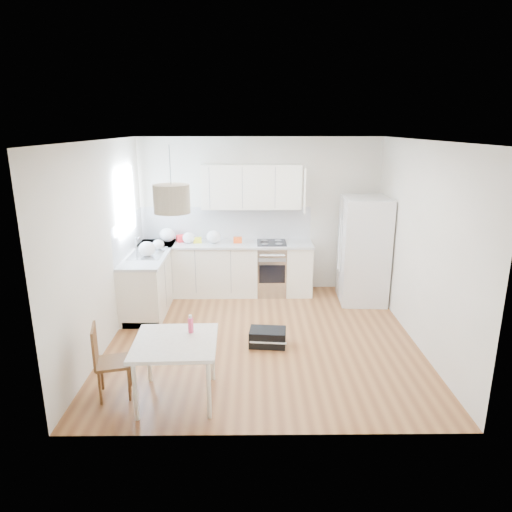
% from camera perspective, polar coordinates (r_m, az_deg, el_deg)
% --- Properties ---
extents(floor, '(4.20, 4.20, 0.00)m').
position_cam_1_polar(floor, '(6.52, 0.79, -10.17)').
color(floor, brown).
rests_on(floor, ground).
extents(ceiling, '(4.20, 4.20, 0.00)m').
position_cam_1_polar(ceiling, '(5.86, 0.89, 14.27)').
color(ceiling, white).
rests_on(ceiling, wall_back).
extents(wall_back, '(4.20, 0.00, 4.20)m').
position_cam_1_polar(wall_back, '(8.10, 0.48, 5.12)').
color(wall_back, beige).
rests_on(wall_back, floor).
extents(wall_left, '(0.00, 4.20, 4.20)m').
position_cam_1_polar(wall_left, '(6.36, -18.45, 1.27)').
color(wall_left, beige).
rests_on(wall_left, floor).
extents(wall_right, '(0.00, 4.20, 4.20)m').
position_cam_1_polar(wall_right, '(6.45, 19.83, 1.35)').
color(wall_right, beige).
rests_on(wall_right, floor).
extents(window_glassblock, '(0.02, 1.00, 1.00)m').
position_cam_1_polar(window_glassblock, '(7.36, -15.97, 6.57)').
color(window_glassblock, '#BFE0F9').
rests_on(window_glassblock, wall_left).
extents(cabinets_back, '(3.00, 0.60, 0.88)m').
position_cam_1_polar(cabinets_back, '(8.05, -3.77, -1.68)').
color(cabinets_back, white).
rests_on(cabinets_back, floor).
extents(cabinets_left, '(0.60, 1.80, 0.88)m').
position_cam_1_polar(cabinets_left, '(7.64, -13.05, -3.03)').
color(cabinets_left, white).
rests_on(cabinets_left, floor).
extents(counter_back, '(3.02, 0.64, 0.04)m').
position_cam_1_polar(counter_back, '(7.92, -3.83, 1.49)').
color(counter_back, '#B7BABD').
rests_on(counter_back, cabinets_back).
extents(counter_left, '(0.64, 1.82, 0.04)m').
position_cam_1_polar(counter_left, '(7.51, -13.27, 0.29)').
color(counter_left, '#B7BABD').
rests_on(counter_left, cabinets_left).
extents(backsplash_back, '(3.00, 0.01, 0.58)m').
position_cam_1_polar(backsplash_back, '(8.13, -3.76, 4.13)').
color(backsplash_back, white).
rests_on(backsplash_back, wall_back).
extents(backsplash_left, '(0.01, 1.80, 0.58)m').
position_cam_1_polar(backsplash_left, '(7.51, -15.61, 2.56)').
color(backsplash_left, white).
rests_on(backsplash_left, wall_left).
extents(upper_cabinets, '(1.70, 0.32, 0.75)m').
position_cam_1_polar(upper_cabinets, '(7.86, -0.60, 8.66)').
color(upper_cabinets, white).
rests_on(upper_cabinets, wall_back).
extents(range_oven, '(0.50, 0.61, 0.88)m').
position_cam_1_polar(range_oven, '(8.04, 1.93, -1.66)').
color(range_oven, '#B1B3B6').
rests_on(range_oven, floor).
extents(sink, '(0.50, 0.80, 0.16)m').
position_cam_1_polar(sink, '(7.46, -13.35, 0.30)').
color(sink, '#B1B3B6').
rests_on(sink, counter_left).
extents(refrigerator, '(0.88, 0.92, 1.76)m').
position_cam_1_polar(refrigerator, '(7.82, 13.40, 0.75)').
color(refrigerator, white).
rests_on(refrigerator, floor).
extents(dining_table, '(0.90, 0.90, 0.69)m').
position_cam_1_polar(dining_table, '(5.00, -10.04, -11.15)').
color(dining_table, '#BDB0A1').
rests_on(dining_table, floor).
extents(dining_chair, '(0.43, 0.43, 0.84)m').
position_cam_1_polar(dining_chair, '(5.31, -17.38, -12.38)').
color(dining_chair, '#523418').
rests_on(dining_chair, floor).
extents(drink_bottle, '(0.06, 0.06, 0.21)m').
position_cam_1_polar(drink_bottle, '(5.09, -8.18, -8.38)').
color(drink_bottle, '#F14371').
rests_on(drink_bottle, dining_table).
extents(gym_bag, '(0.52, 0.37, 0.22)m').
position_cam_1_polar(gym_bag, '(6.28, 1.46, -10.13)').
color(gym_bag, black).
rests_on(gym_bag, floor).
extents(pendant_lamp, '(0.45, 0.45, 0.28)m').
position_cam_1_polar(pendant_lamp, '(4.60, -10.49, 7.04)').
color(pendant_lamp, tan).
rests_on(pendant_lamp, ceiling).
extents(grocery_bag_a, '(0.27, 0.23, 0.24)m').
position_cam_1_polar(grocery_bag_a, '(8.09, -11.05, 2.58)').
color(grocery_bag_a, white).
rests_on(grocery_bag_a, counter_back).
extents(grocery_bag_b, '(0.21, 0.18, 0.19)m').
position_cam_1_polar(grocery_bag_b, '(7.94, -8.42, 2.25)').
color(grocery_bag_b, white).
rests_on(grocery_bag_b, counter_back).
extents(grocery_bag_c, '(0.25, 0.21, 0.22)m').
position_cam_1_polar(grocery_bag_c, '(7.89, -5.31, 2.40)').
color(grocery_bag_c, white).
rests_on(grocery_bag_c, counter_back).
extents(grocery_bag_d, '(0.19, 0.16, 0.17)m').
position_cam_1_polar(grocery_bag_d, '(7.62, -12.12, 1.41)').
color(grocery_bag_d, white).
rests_on(grocery_bag_d, counter_back).
extents(grocery_bag_e, '(0.26, 0.22, 0.23)m').
position_cam_1_polar(grocery_bag_e, '(7.26, -13.46, 0.86)').
color(grocery_bag_e, white).
rests_on(grocery_bag_e, counter_left).
extents(snack_orange, '(0.15, 0.09, 0.10)m').
position_cam_1_polar(snack_orange, '(7.90, -2.30, 2.01)').
color(snack_orange, '#D64413').
rests_on(snack_orange, counter_back).
extents(snack_yellow, '(0.15, 0.10, 0.10)m').
position_cam_1_polar(snack_yellow, '(7.96, -7.32, 1.98)').
color(snack_yellow, yellow).
rests_on(snack_yellow, counter_back).
extents(snack_red, '(0.21, 0.19, 0.12)m').
position_cam_1_polar(snack_red, '(8.07, -9.20, 2.20)').
color(snack_red, red).
rests_on(snack_red, counter_back).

